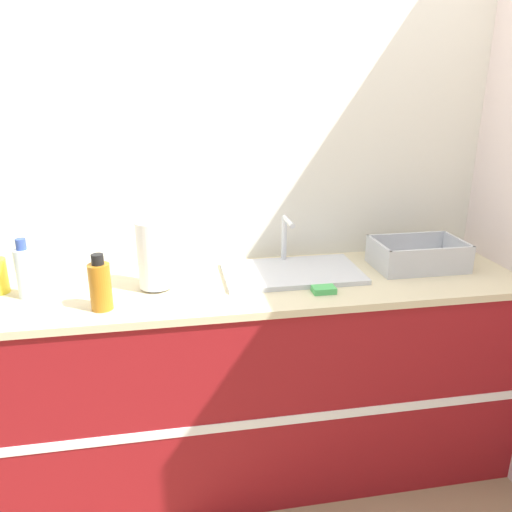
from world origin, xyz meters
name	(u,v)px	position (x,y,z in m)	size (l,w,h in m)	color
wall_back	(218,180)	(0.00, 0.62, 1.30)	(4.88, 0.06, 2.60)	beige
counter_cabinet	(230,380)	(0.00, 0.29, 0.47)	(2.50, 0.61, 0.93)	maroon
sink	(291,271)	(0.28, 0.34, 0.95)	(0.58, 0.34, 0.23)	silver
paper_towel_roll	(154,255)	(-0.29, 0.29, 1.07)	(0.13, 0.13, 0.28)	#4C4C51
dish_rack	(417,258)	(0.86, 0.33, 0.97)	(0.39, 0.25, 0.12)	#B7BABF
bottle_clear	(25,272)	(-0.77, 0.28, 1.03)	(0.07, 0.07, 0.23)	silver
bottle_amber	(100,285)	(-0.48, 0.12, 1.02)	(0.08, 0.08, 0.21)	#B26B19
sponge	(324,290)	(0.36, 0.13, 0.94)	(0.09, 0.06, 0.02)	#4CB259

